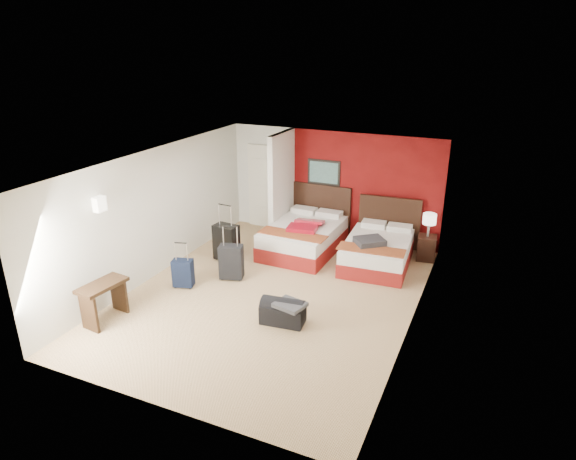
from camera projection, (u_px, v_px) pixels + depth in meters
The scene contains 17 objects.
ground at pixel (273, 295), 9.12m from camera, with size 6.50×6.50×0.00m, color tan.
room_walls at pixel (241, 200), 10.41m from camera, with size 5.02×6.52×2.50m.
red_accent_panel at pixel (364, 189), 11.15m from camera, with size 3.50×0.04×2.50m, color maroon.
partition_wall at pixel (282, 187), 11.28m from camera, with size 0.12×1.20×2.50m, color silver.
entry_door at pixel (264, 187), 12.15m from camera, with size 0.82×0.06×2.05m, color silver.
bed_left at pixel (303, 238), 10.93m from camera, with size 1.41×2.01×0.60m, color white.
bed_right at pixel (377, 253), 10.27m from camera, with size 1.29×1.84×0.55m, color silver.
red_suitcase_open at pixel (306, 225), 10.68m from camera, with size 0.61×0.84×0.10m, color maroon.
jacket_bundle at pixel (370, 242), 9.93m from camera, with size 0.55×0.44×0.13m, color #35353A.
nightstand at pixel (426, 248), 10.53m from camera, with size 0.38×0.38×0.53m, color black.
table_lamp at pixel (429, 225), 10.34m from camera, with size 0.28×0.28×0.50m, color white.
suitcase_black at pixel (226, 243), 10.46m from camera, with size 0.50×0.32×0.76m, color black.
suitcase_charcoal at pixel (231, 263), 9.65m from camera, with size 0.45×0.28×0.66m, color black.
suitcase_navy at pixel (183, 274), 9.35m from camera, with size 0.38×0.23×0.52m, color black.
duffel_bag at pixel (283, 313), 8.19m from camera, with size 0.71×0.38×0.36m, color black.
jacket_draped at pixel (290, 305), 8.02m from camera, with size 0.47×0.39×0.06m, color #3B3B40.
desk at pixel (104, 302), 8.21m from camera, with size 0.41×0.81×0.68m, color black.
Camera 1 is at (3.52, -7.28, 4.40)m, focal length 30.98 mm.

